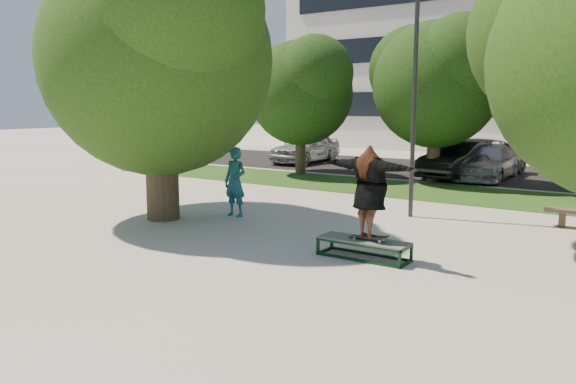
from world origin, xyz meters
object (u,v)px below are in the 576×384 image
Objects in this scene: bystander at (235,182)px; car_dark at (459,160)px; car_silver_b at (487,162)px; grind_box at (364,249)px; car_silver_a at (306,147)px; car_grey at (474,158)px; tree_left at (158,47)px; lamppost at (414,98)px.

car_dark is at bearing 78.70° from bystander.
bystander is at bearing -107.73° from car_silver_b.
car_dark is at bearing 100.26° from grind_box.
bystander reaches higher than car_silver_a.
car_grey is (8.80, -0.62, -0.03)m from car_silver_a.
car_silver_b is (-1.36, 13.39, 0.49)m from grind_box.
car_silver_b reaches higher than grind_box.
grind_box is 13.28m from car_dark.
car_silver_a is 8.82m from car_grey.
lamppost is (5.29, 3.91, -1.27)m from tree_left.
lamppost is at bearing -88.13° from car_silver_b.
car_grey is at bearing -6.72° from car_silver_a.
bystander is at bearing -67.37° from car_silver_a.
car_grey is (-1.20, 9.66, -2.37)m from lamppost.
grind_box is at bearing -72.81° from car_grey.
car_silver_b is at bearing 69.58° from tree_left.
car_silver_b is at bearing 74.39° from bystander.
lamppost is 3.39× the size of grind_box.
grind_box is at bearing -71.55° from car_dark.
bystander is 0.39× the size of car_silver_a.
lamppost is 5.39m from grind_box.
tree_left is 6.70m from lamppost.
car_dark is 0.98× the size of car_silver_b.
car_grey is at bearing 81.93° from car_dark.
car_silver_b is at bearing 26.60° from car_dark.
grind_box is 0.32× the size of car_grey.
bystander is at bearing 159.20° from grind_box.
tree_left is at bearing -111.75° from car_silver_b.
car_silver_b is (0.70, -0.69, -0.10)m from car_grey.
bystander is 12.07m from car_silver_b.
car_silver_a is 0.85× the size of car_grey.
tree_left is at bearing -97.93° from car_grey.
car_grey is (-2.06, 14.08, 0.59)m from grind_box.
lamppost is at bearing -48.47° from car_silver_a.
car_grey reaches higher than grind_box.
car_dark is at bearing -97.41° from car_grey.
tree_left reaches higher than car_grey.
car_dark is (-1.50, 8.63, -2.40)m from lamppost.
car_silver_b is (4.79, 12.87, -3.75)m from tree_left.
bystander reaches higher than grind_box.
bystander is 12.57m from car_grey.
grind_box is at bearing -78.96° from lamppost.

